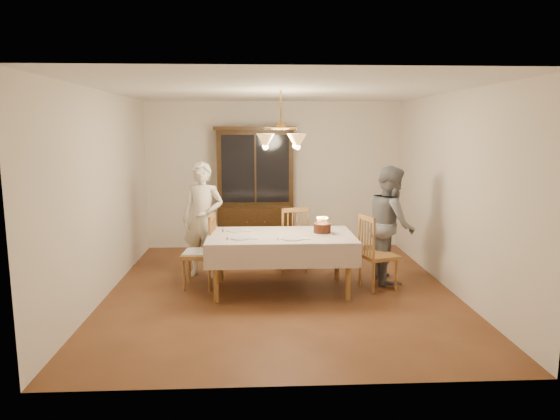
{
  "coord_description": "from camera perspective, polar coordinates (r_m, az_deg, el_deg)",
  "views": [
    {
      "loc": [
        -0.33,
        -6.36,
        2.13
      ],
      "look_at": [
        0.0,
        0.2,
        1.05
      ],
      "focal_mm": 32.0,
      "sensor_mm": 36.0,
      "label": 1
    }
  ],
  "objects": [
    {
      "name": "chair_right_end",
      "position": [
        6.79,
        11.08,
        -5.23
      ],
      "size": [
        0.53,
        0.54,
        1.0
      ],
      "color": "brown",
      "rests_on": "ground"
    },
    {
      "name": "dining_table",
      "position": [
        6.53,
        0.09,
        -3.46
      ],
      "size": [
        1.9,
        1.1,
        0.76
      ],
      "color": "brown",
      "rests_on": "ground"
    },
    {
      "name": "place_setting_near_right",
      "position": [
        6.25,
        1.51,
        -3.27
      ],
      "size": [
        0.42,
        0.27,
        0.02
      ],
      "color": "white",
      "rests_on": "dining_table"
    },
    {
      "name": "chair_far_side",
      "position": [
        7.43,
        1.21,
        -3.79
      ],
      "size": [
        0.55,
        0.53,
        1.0
      ],
      "color": "brown",
      "rests_on": "ground"
    },
    {
      "name": "place_setting_near_left",
      "position": [
        6.29,
        -4.42,
        -3.23
      ],
      "size": [
        0.39,
        0.24,
        0.02
      ],
      "color": "white",
      "rests_on": "dining_table"
    },
    {
      "name": "adult_in_grey",
      "position": [
        7.12,
        12.52,
        -1.57
      ],
      "size": [
        0.64,
        0.81,
        1.62
      ],
      "primitive_type": "imported",
      "rotation": [
        0.0,
        0.0,
        1.54
      ],
      "color": "slate",
      "rests_on": "ground"
    },
    {
      "name": "room_shell",
      "position": [
        6.39,
        0.09,
        4.41
      ],
      "size": [
        5.0,
        5.0,
        5.0
      ],
      "color": "white",
      "rests_on": "ground"
    },
    {
      "name": "chandelier",
      "position": [
        6.37,
        0.09,
        7.96
      ],
      "size": [
        0.62,
        0.62,
        0.73
      ],
      "color": "#BF8C3F",
      "rests_on": "ground"
    },
    {
      "name": "place_setting_far_left",
      "position": [
        6.76,
        -5.03,
        -2.34
      ],
      "size": [
        0.39,
        0.24,
        0.02
      ],
      "color": "white",
      "rests_on": "dining_table"
    },
    {
      "name": "china_hutch",
      "position": [
        8.68,
        -2.81,
        2.12
      ],
      "size": [
        1.38,
        0.54,
        2.16
      ],
      "color": "black",
      "rests_on": "ground"
    },
    {
      "name": "ground",
      "position": [
        6.72,
        0.09,
        -9.15
      ],
      "size": [
        5.0,
        5.0,
        0.0
      ],
      "primitive_type": "plane",
      "color": "#572F18",
      "rests_on": "ground"
    },
    {
      "name": "elderly_woman",
      "position": [
        7.24,
        -8.8,
        -1.12
      ],
      "size": [
        0.68,
        0.52,
        1.66
      ],
      "primitive_type": "imported",
      "rotation": [
        0.0,
        0.0,
        -0.23
      ],
      "color": "silver",
      "rests_on": "ground"
    },
    {
      "name": "birthday_cake",
      "position": [
        6.58,
        4.84,
        -2.15
      ],
      "size": [
        0.3,
        0.3,
        0.22
      ],
      "color": "white",
      "rests_on": "dining_table"
    },
    {
      "name": "chair_left_end",
      "position": [
        6.81,
        -9.19,
        -5.03
      ],
      "size": [
        0.46,
        0.47,
        1.0
      ],
      "color": "brown",
      "rests_on": "ground"
    }
  ]
}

